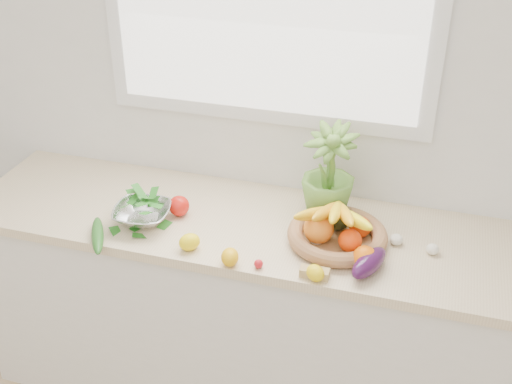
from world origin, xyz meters
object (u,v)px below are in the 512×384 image
(fruit_basket, at_px, (337,230))
(apple, at_px, (179,206))
(cucumber, at_px, (98,235))
(potted_herb, at_px, (329,171))
(colander_with_spinach, at_px, (142,210))
(eggplant, at_px, (369,263))

(fruit_basket, bearing_deg, apple, 179.07)
(cucumber, relative_size, potted_herb, 0.65)
(apple, distance_m, fruit_basket, 0.62)
(potted_herb, relative_size, colander_with_spinach, 1.52)
(potted_herb, bearing_deg, cucumber, -152.40)
(cucumber, bearing_deg, potted_herb, 27.60)
(eggplant, distance_m, colander_with_spinach, 0.88)
(colander_with_spinach, bearing_deg, apple, 40.77)
(eggplant, bearing_deg, apple, 168.53)
(eggplant, distance_m, cucumber, 0.99)
(cucumber, xyz_separation_m, colander_with_spinach, (0.11, 0.15, 0.04))
(apple, bearing_deg, fruit_basket, -0.93)
(apple, height_order, potted_herb, potted_herb)
(apple, bearing_deg, colander_with_spinach, -139.23)
(colander_with_spinach, bearing_deg, potted_herb, 20.86)
(fruit_basket, bearing_deg, eggplant, -46.07)
(fruit_basket, height_order, colander_with_spinach, fruit_basket)
(apple, distance_m, cucumber, 0.33)
(fruit_basket, bearing_deg, potted_herb, 112.75)
(colander_with_spinach, bearing_deg, cucumber, -126.04)
(eggplant, bearing_deg, fruit_basket, 133.93)
(potted_herb, distance_m, fruit_basket, 0.23)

